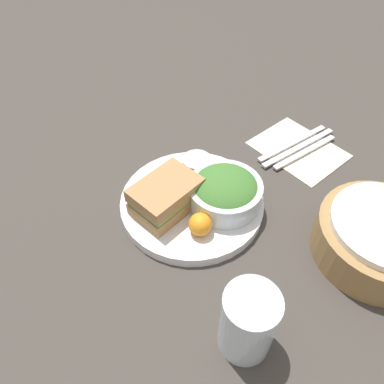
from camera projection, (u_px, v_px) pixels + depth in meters
name	position (u px, v px, depth m)	size (l,w,h in m)	color
ground_plane	(192.00, 206.00, 0.70)	(4.00, 4.00, 0.00)	#3D3833
plate	(192.00, 203.00, 0.69)	(0.26, 0.26, 0.02)	silver
sandwich	(166.00, 196.00, 0.65)	(0.12, 0.09, 0.06)	#A37A4C
salad_bowl	(225.00, 191.00, 0.66)	(0.13, 0.13, 0.06)	silver
dressing_cup	(197.00, 165.00, 0.73)	(0.06, 0.06, 0.03)	#B7B7BC
orange_wedge	(200.00, 224.00, 0.62)	(0.04, 0.04, 0.04)	orange
drink_glass	(248.00, 322.00, 0.49)	(0.07, 0.07, 0.12)	silver
bread_basket	(379.00, 238.00, 0.61)	(0.21, 0.21, 0.08)	#997547
napkin	(298.00, 149.00, 0.81)	(0.14, 0.18, 0.00)	beige
fork	(293.00, 143.00, 0.82)	(0.20, 0.01, 0.01)	silver
knife	(299.00, 147.00, 0.81)	(0.21, 0.01, 0.01)	silver
spoon	(305.00, 152.00, 0.80)	(0.18, 0.01, 0.01)	silver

